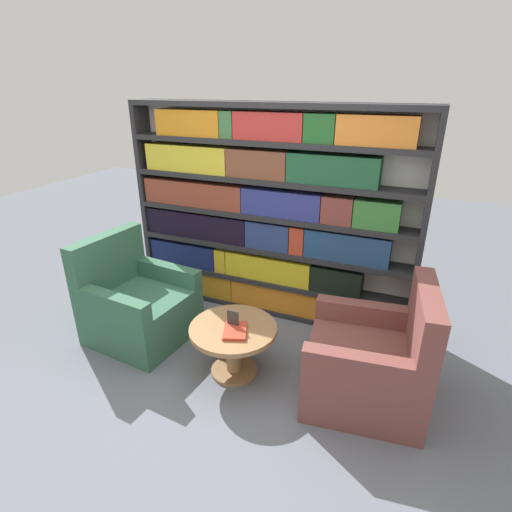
# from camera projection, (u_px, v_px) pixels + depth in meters

# --- Properties ---
(ground_plane) EXTENTS (14.00, 14.00, 0.00)m
(ground_plane) POSITION_uv_depth(u_px,v_px,m) (205.00, 389.00, 3.20)
(ground_plane) COLOR slate
(bookshelf) EXTENTS (2.89, 0.30, 2.10)m
(bookshelf) POSITION_uv_depth(u_px,v_px,m) (267.00, 217.00, 3.97)
(bookshelf) COLOR silver
(bookshelf) RESTS_ON ground_plane
(armchair_left) EXTENTS (0.93, 0.89, 0.98)m
(armchair_left) POSITION_uv_depth(u_px,v_px,m) (137.00, 305.00, 3.77)
(armchair_left) COLOR #336047
(armchair_left) RESTS_ON ground_plane
(armchair_right) EXTENTS (0.95, 0.91, 0.98)m
(armchair_right) POSITION_uv_depth(u_px,v_px,m) (371.00, 363.00, 2.99)
(armchair_right) COLOR brown
(armchair_right) RESTS_ON ground_plane
(coffee_table) EXTENTS (0.71, 0.71, 0.45)m
(coffee_table) POSITION_uv_depth(u_px,v_px,m) (233.00, 340.00, 3.26)
(coffee_table) COLOR olive
(coffee_table) RESTS_ON ground_plane
(table_sign) EXTENTS (0.10, 0.06, 0.15)m
(table_sign) POSITION_uv_depth(u_px,v_px,m) (233.00, 320.00, 3.19)
(table_sign) COLOR black
(table_sign) RESTS_ON coffee_table
(stray_book) EXTENTS (0.25, 0.29, 0.03)m
(stray_book) POSITION_uv_depth(u_px,v_px,m) (235.00, 331.00, 3.14)
(stray_book) COLOR #B73823
(stray_book) RESTS_ON coffee_table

